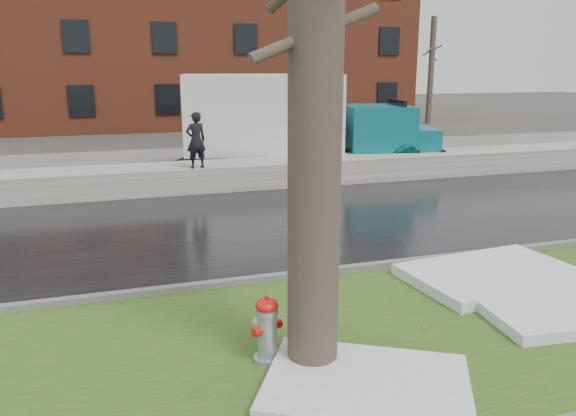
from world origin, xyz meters
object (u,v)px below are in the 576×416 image
object	(u,v)px
fire_hydrant	(267,327)
tree	(316,41)
worker	(196,140)
box_truck	(293,121)

from	to	relation	value
fire_hydrant	tree	world-z (taller)	tree
fire_hydrant	worker	distance (m)	9.70
box_truck	worker	world-z (taller)	box_truck
fire_hydrant	tree	xyz separation A→B (m)	(0.49, -0.26, 3.27)
box_truck	fire_hydrant	bearing A→B (deg)	-98.85
fire_hydrant	tree	distance (m)	3.32
fire_hydrant	box_truck	bearing A→B (deg)	46.34
worker	box_truck	bearing A→B (deg)	-158.11
worker	fire_hydrant	bearing A→B (deg)	74.18
worker	tree	bearing A→B (deg)	77.09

